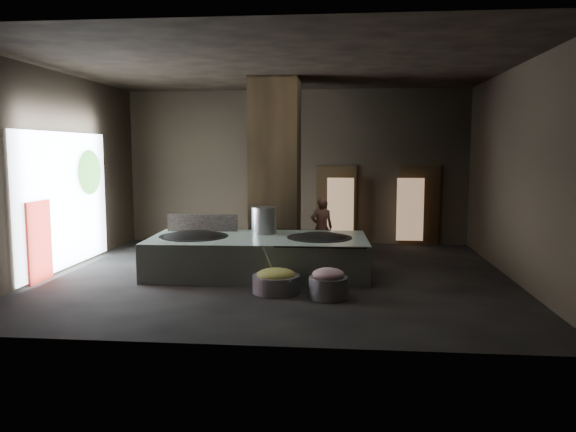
# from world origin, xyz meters

# --- Properties ---
(floor) EXTENTS (10.00, 9.00, 0.10)m
(floor) POSITION_xyz_m (0.00, 0.00, -0.05)
(floor) COLOR black
(floor) RESTS_ON ground
(ceiling) EXTENTS (10.00, 9.00, 0.10)m
(ceiling) POSITION_xyz_m (0.00, 0.00, 4.55)
(ceiling) COLOR black
(ceiling) RESTS_ON back_wall
(back_wall) EXTENTS (10.00, 0.10, 4.50)m
(back_wall) POSITION_xyz_m (0.00, 4.55, 2.25)
(back_wall) COLOR black
(back_wall) RESTS_ON ground
(front_wall) EXTENTS (10.00, 0.10, 4.50)m
(front_wall) POSITION_xyz_m (0.00, -4.55, 2.25)
(front_wall) COLOR black
(front_wall) RESTS_ON ground
(left_wall) EXTENTS (0.10, 9.00, 4.50)m
(left_wall) POSITION_xyz_m (-5.05, 0.00, 2.25)
(left_wall) COLOR black
(left_wall) RESTS_ON ground
(right_wall) EXTENTS (0.10, 9.00, 4.50)m
(right_wall) POSITION_xyz_m (5.05, 0.00, 2.25)
(right_wall) COLOR black
(right_wall) RESTS_ON ground
(pillar) EXTENTS (1.20, 1.20, 4.50)m
(pillar) POSITION_xyz_m (-0.30, 1.90, 2.25)
(pillar) COLOR black
(pillar) RESTS_ON ground
(hearth_platform) EXTENTS (4.87, 2.50, 0.83)m
(hearth_platform) POSITION_xyz_m (-0.46, 0.09, 0.42)
(hearth_platform) COLOR #A7BAA9
(hearth_platform) RESTS_ON ground
(platform_cap) EXTENTS (4.67, 2.24, 0.03)m
(platform_cap) POSITION_xyz_m (-0.46, 0.09, 0.82)
(platform_cap) COLOR black
(platform_cap) RESTS_ON hearth_platform
(wok_left) EXTENTS (1.51, 1.51, 0.42)m
(wok_left) POSITION_xyz_m (-1.91, 0.04, 0.75)
(wok_left) COLOR black
(wok_left) RESTS_ON hearth_platform
(wok_left_rim) EXTENTS (1.54, 1.54, 0.05)m
(wok_left_rim) POSITION_xyz_m (-1.91, 0.04, 0.82)
(wok_left_rim) COLOR black
(wok_left_rim) RESTS_ON hearth_platform
(wok_right) EXTENTS (1.40, 1.40, 0.39)m
(wok_right) POSITION_xyz_m (0.89, 0.14, 0.75)
(wok_right) COLOR black
(wok_right) RESTS_ON hearth_platform
(wok_right_rim) EXTENTS (1.43, 1.43, 0.05)m
(wok_right_rim) POSITION_xyz_m (0.89, 0.14, 0.82)
(wok_right_rim) COLOR black
(wok_right_rim) RESTS_ON hearth_platform
(stock_pot) EXTENTS (0.58, 0.58, 0.62)m
(stock_pot) POSITION_xyz_m (-0.41, 0.64, 1.13)
(stock_pot) COLOR #9D9FA4
(stock_pot) RESTS_ON hearth_platform
(splash_guard) EXTENTS (1.66, 0.14, 0.42)m
(splash_guard) POSITION_xyz_m (-1.91, 0.84, 1.03)
(splash_guard) COLOR black
(splash_guard) RESTS_ON hearth_platform
(cook) EXTENTS (0.60, 0.43, 1.54)m
(cook) POSITION_xyz_m (0.86, 2.22, 0.77)
(cook) COLOR brown
(cook) RESTS_ON ground
(veg_basin) EXTENTS (1.00, 1.00, 0.34)m
(veg_basin) POSITION_xyz_m (0.13, -1.49, 0.17)
(veg_basin) COLOR slate
(veg_basin) RESTS_ON ground
(veg_fill) EXTENTS (0.76, 0.76, 0.23)m
(veg_fill) POSITION_xyz_m (0.13, -1.49, 0.35)
(veg_fill) COLOR olive
(veg_fill) RESTS_ON veg_basin
(ladle) EXTENTS (0.21, 0.33, 0.66)m
(ladle) POSITION_xyz_m (-0.02, -1.34, 0.55)
(ladle) COLOR #9D9FA4
(ladle) RESTS_ON veg_basin
(meat_basin) EXTENTS (0.82, 0.82, 0.40)m
(meat_basin) POSITION_xyz_m (1.15, -1.80, 0.20)
(meat_basin) COLOR slate
(meat_basin) RESTS_ON ground
(meat_fill) EXTENTS (0.60, 0.60, 0.23)m
(meat_fill) POSITION_xyz_m (1.15, -1.80, 0.45)
(meat_fill) COLOR #A7646E
(meat_fill) RESTS_ON meat_basin
(doorway_near) EXTENTS (1.18, 0.08, 2.38)m
(doorway_near) POSITION_xyz_m (1.20, 4.45, 1.10)
(doorway_near) COLOR black
(doorway_near) RESTS_ON ground
(doorway_near_glow) EXTENTS (0.76, 0.04, 1.81)m
(doorway_near_glow) POSITION_xyz_m (1.32, 4.16, 1.05)
(doorway_near_glow) COLOR #8C6647
(doorway_near_glow) RESTS_ON ground
(doorway_far) EXTENTS (1.18, 0.08, 2.38)m
(doorway_far) POSITION_xyz_m (3.60, 4.45, 1.10)
(doorway_far) COLOR black
(doorway_far) RESTS_ON ground
(doorway_far_glow) EXTENTS (0.76, 0.04, 1.80)m
(doorway_far_glow) POSITION_xyz_m (3.32, 4.25, 1.05)
(doorway_far_glow) COLOR #8C6647
(doorway_far_glow) RESTS_ON ground
(left_opening) EXTENTS (0.04, 4.20, 3.10)m
(left_opening) POSITION_xyz_m (-4.95, 0.20, 1.60)
(left_opening) COLOR white
(left_opening) RESTS_ON ground
(pavilion_sliver) EXTENTS (0.05, 0.90, 1.70)m
(pavilion_sliver) POSITION_xyz_m (-4.88, -1.10, 0.85)
(pavilion_sliver) COLOR maroon
(pavilion_sliver) RESTS_ON ground
(tree_silhouette) EXTENTS (0.28, 1.10, 1.10)m
(tree_silhouette) POSITION_xyz_m (-4.85, 1.30, 2.20)
(tree_silhouette) COLOR #194714
(tree_silhouette) RESTS_ON left_opening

